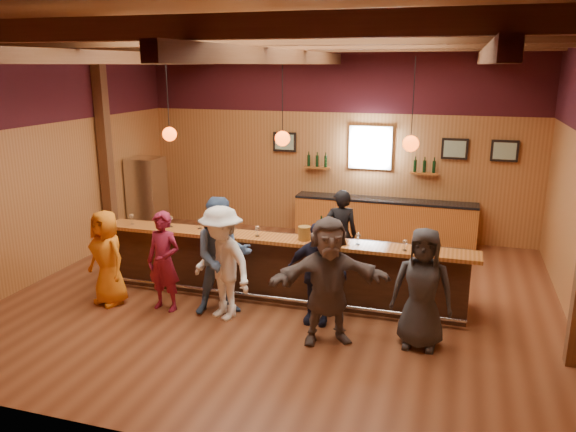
{
  "coord_description": "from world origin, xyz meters",
  "views": [
    {
      "loc": [
        2.7,
        -8.48,
        3.83
      ],
      "look_at": [
        0.0,
        0.3,
        1.35
      ],
      "focal_mm": 35.0,
      "sensor_mm": 36.0,
      "label": 1
    }
  ],
  "objects_px": {
    "customer_redvest": "(164,261)",
    "bottle_a": "(321,230)",
    "ice_bucket": "(304,233)",
    "customer_orange": "(107,258)",
    "customer_dark": "(422,289)",
    "bar_counter": "(286,265)",
    "customer_white": "(222,263)",
    "customer_brown": "(328,281)",
    "bartender": "(340,235)",
    "stainless_fridge": "(147,196)",
    "customer_denim": "(223,256)",
    "customer_navy": "(316,273)",
    "back_bar_cabinet": "(384,220)"
  },
  "relations": [
    {
      "from": "bar_counter",
      "to": "ice_bucket",
      "type": "relative_size",
      "value": 28.06
    },
    {
      "from": "customer_redvest",
      "to": "customer_white",
      "type": "height_order",
      "value": "customer_white"
    },
    {
      "from": "customer_redvest",
      "to": "bartender",
      "type": "bearing_deg",
      "value": 48.44
    },
    {
      "from": "customer_dark",
      "to": "customer_redvest",
      "type": "bearing_deg",
      "value": -179.39
    },
    {
      "from": "customer_denim",
      "to": "customer_brown",
      "type": "xyz_separation_m",
      "value": [
        1.79,
        -0.45,
        -0.03
      ]
    },
    {
      "from": "bar_counter",
      "to": "customer_redvest",
      "type": "xyz_separation_m",
      "value": [
        -1.68,
        -1.17,
        0.29
      ]
    },
    {
      "from": "customer_orange",
      "to": "customer_denim",
      "type": "bearing_deg",
      "value": 25.84
    },
    {
      "from": "customer_white",
      "to": "customer_brown",
      "type": "distance_m",
      "value": 1.76
    },
    {
      "from": "customer_denim",
      "to": "customer_navy",
      "type": "height_order",
      "value": "customer_denim"
    },
    {
      "from": "customer_denim",
      "to": "bottle_a",
      "type": "xyz_separation_m",
      "value": [
        1.37,
        0.85,
        0.31
      ]
    },
    {
      "from": "customer_orange",
      "to": "ice_bucket",
      "type": "xyz_separation_m",
      "value": [
        3.09,
        0.9,
        0.43
      ]
    },
    {
      "from": "bottle_a",
      "to": "customer_denim",
      "type": "bearing_deg",
      "value": -148.16
    },
    {
      "from": "customer_orange",
      "to": "customer_dark",
      "type": "relative_size",
      "value": 0.92
    },
    {
      "from": "customer_denim",
      "to": "customer_dark",
      "type": "distance_m",
      "value": 3.07
    },
    {
      "from": "customer_dark",
      "to": "bartender",
      "type": "distance_m",
      "value": 2.75
    },
    {
      "from": "customer_brown",
      "to": "customer_dark",
      "type": "bearing_deg",
      "value": -13.3
    },
    {
      "from": "customer_dark",
      "to": "ice_bucket",
      "type": "xyz_separation_m",
      "value": [
        -1.93,
        0.91,
        0.36
      ]
    },
    {
      "from": "customer_brown",
      "to": "customer_orange",
      "type": "bearing_deg",
      "value": 152.68
    },
    {
      "from": "back_bar_cabinet",
      "to": "customer_denim",
      "type": "relative_size",
      "value": 2.12
    },
    {
      "from": "bar_counter",
      "to": "customer_brown",
      "type": "distance_m",
      "value": 1.86
    },
    {
      "from": "customer_redvest",
      "to": "customer_denim",
      "type": "distance_m",
      "value": 0.97
    },
    {
      "from": "customer_navy",
      "to": "bottle_a",
      "type": "height_order",
      "value": "customer_navy"
    },
    {
      "from": "back_bar_cabinet",
      "to": "ice_bucket",
      "type": "distance_m",
      "value": 4.05
    },
    {
      "from": "customer_redvest",
      "to": "customer_brown",
      "type": "xyz_separation_m",
      "value": [
        2.74,
        -0.3,
        0.11
      ]
    },
    {
      "from": "bar_counter",
      "to": "stainless_fridge",
      "type": "distance_m",
      "value": 4.81
    },
    {
      "from": "customer_brown",
      "to": "customer_dark",
      "type": "xyz_separation_m",
      "value": [
        1.27,
        0.23,
        -0.06
      ]
    },
    {
      "from": "bar_counter",
      "to": "ice_bucket",
      "type": "height_order",
      "value": "ice_bucket"
    },
    {
      "from": "customer_brown",
      "to": "ice_bucket",
      "type": "xyz_separation_m",
      "value": [
        -0.66,
        1.14,
        0.3
      ]
    },
    {
      "from": "customer_orange",
      "to": "stainless_fridge",
      "type": "bearing_deg",
      "value": 131.0
    },
    {
      "from": "customer_redvest",
      "to": "customer_brown",
      "type": "relative_size",
      "value": 0.88
    },
    {
      "from": "back_bar_cabinet",
      "to": "bottle_a",
      "type": "relative_size",
      "value": 10.58
    },
    {
      "from": "stainless_fridge",
      "to": "customer_redvest",
      "type": "distance_m",
      "value": 4.37
    },
    {
      "from": "bar_counter",
      "to": "customer_dark",
      "type": "bearing_deg",
      "value": -27.92
    },
    {
      "from": "customer_redvest",
      "to": "customer_dark",
      "type": "relative_size",
      "value": 0.94
    },
    {
      "from": "stainless_fridge",
      "to": "customer_white",
      "type": "xyz_separation_m",
      "value": [
        3.45,
        -3.64,
        0.0
      ]
    },
    {
      "from": "back_bar_cabinet",
      "to": "bartender",
      "type": "height_order",
      "value": "bartender"
    },
    {
      "from": "back_bar_cabinet",
      "to": "customer_redvest",
      "type": "bearing_deg",
      "value": -121.1
    },
    {
      "from": "bottle_a",
      "to": "customer_redvest",
      "type": "bearing_deg",
      "value": -156.65
    },
    {
      "from": "back_bar_cabinet",
      "to": "customer_denim",
      "type": "distance_m",
      "value": 4.99
    },
    {
      "from": "customer_redvest",
      "to": "bottle_a",
      "type": "xyz_separation_m",
      "value": [
        2.32,
        1.0,
        0.45
      ]
    },
    {
      "from": "customer_white",
      "to": "customer_dark",
      "type": "distance_m",
      "value": 3.01
    },
    {
      "from": "stainless_fridge",
      "to": "customer_denim",
      "type": "bearing_deg",
      "value": -45.64
    },
    {
      "from": "customer_redvest",
      "to": "customer_navy",
      "type": "height_order",
      "value": "customer_redvest"
    },
    {
      "from": "customer_brown",
      "to": "stainless_fridge",
      "type": "bearing_deg",
      "value": 119.26
    },
    {
      "from": "bartender",
      "to": "customer_navy",
      "type": "bearing_deg",
      "value": 74.17
    },
    {
      "from": "customer_dark",
      "to": "customer_brown",
      "type": "bearing_deg",
      "value": -168.08
    },
    {
      "from": "bar_counter",
      "to": "stainless_fridge",
      "type": "height_order",
      "value": "stainless_fridge"
    },
    {
      "from": "stainless_fridge",
      "to": "customer_navy",
      "type": "relative_size",
      "value": 1.13
    },
    {
      "from": "customer_denim",
      "to": "back_bar_cabinet",
      "type": "bearing_deg",
      "value": 38.71
    },
    {
      "from": "customer_redvest",
      "to": "ice_bucket",
      "type": "xyz_separation_m",
      "value": [
        2.08,
        0.84,
        0.41
      ]
    }
  ]
}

